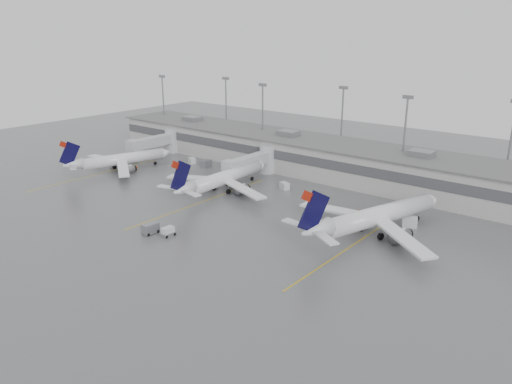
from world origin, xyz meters
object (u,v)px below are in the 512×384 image
Objects in this scene: jet_mid_right at (374,216)px; baggage_tug at (168,233)px; jet_far_left at (118,159)px; jet_mid_left at (222,178)px.

baggage_tug is (-27.45, -22.87, -2.78)m from jet_mid_right.
jet_mid_left is (32.28, 3.70, 0.21)m from jet_far_left.
jet_mid_left is 36.93m from jet_mid_right.
jet_mid_left is at bearing 113.87° from baggage_tug.
jet_mid_right is (36.90, -1.50, 0.31)m from jet_mid_left.
jet_mid_right reaches higher than jet_far_left.
jet_mid_left reaches higher than baggage_tug.
jet_mid_right reaches higher than jet_mid_left.
jet_mid_left reaches higher than jet_far_left.
jet_far_left is at bearing 156.32° from baggage_tug.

